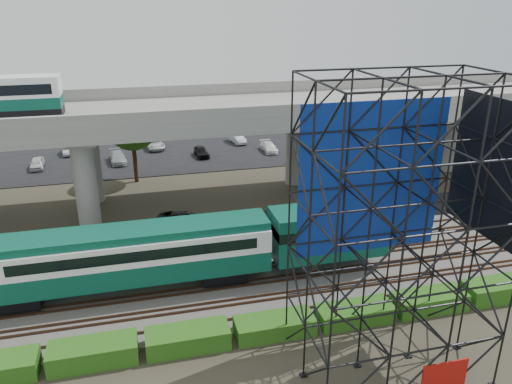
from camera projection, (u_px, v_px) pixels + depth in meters
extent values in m
plane|color=#474233|center=(241.00, 296.00, 32.55)|extent=(140.00, 140.00, 0.00)
cube|color=slate|center=(235.00, 279.00, 34.32)|extent=(90.00, 12.00, 0.20)
cube|color=black|center=(214.00, 228.00, 42.02)|extent=(90.00, 5.00, 0.08)
cube|color=black|center=(183.00, 151.00, 63.26)|extent=(90.00, 18.00, 0.08)
cube|color=#476176|center=(168.00, 115.00, 83.14)|extent=(140.00, 40.00, 0.03)
cube|color=#472D1E|center=(251.00, 316.00, 29.99)|extent=(90.00, 0.08, 0.16)
cube|color=#472D1E|center=(246.00, 303.00, 31.29)|extent=(90.00, 0.08, 0.16)
cube|color=#472D1E|center=(244.00, 298.00, 31.80)|extent=(90.00, 0.08, 0.16)
cube|color=#472D1E|center=(239.00, 286.00, 33.10)|extent=(90.00, 0.08, 0.16)
cube|color=#472D1E|center=(237.00, 282.00, 33.61)|extent=(90.00, 0.08, 0.16)
cube|color=#472D1E|center=(233.00, 271.00, 34.91)|extent=(90.00, 0.08, 0.16)
cube|color=#472D1E|center=(231.00, 267.00, 35.41)|extent=(90.00, 0.08, 0.16)
cube|color=#472D1E|center=(227.00, 258.00, 36.72)|extent=(90.00, 0.08, 0.16)
cube|color=#472D1E|center=(226.00, 254.00, 37.22)|extent=(90.00, 0.08, 0.16)
cube|color=#472D1E|center=(222.00, 246.00, 38.52)|extent=(90.00, 0.08, 0.16)
cube|color=black|center=(17.00, 297.00, 30.91)|extent=(3.00, 2.20, 0.90)
cube|color=black|center=(223.00, 271.00, 33.88)|extent=(3.00, 2.20, 0.90)
cube|color=#0B4E3B|center=(123.00, 268.00, 31.98)|extent=(19.00, 3.00, 1.40)
cube|color=white|center=(121.00, 248.00, 31.45)|extent=(19.00, 3.00, 1.50)
cube|color=#0B4E3B|center=(119.00, 234.00, 31.09)|extent=(19.00, 2.60, 0.50)
cube|color=black|center=(137.00, 246.00, 31.66)|extent=(15.00, 3.06, 0.70)
cube|color=#0B4E3B|center=(328.00, 231.00, 34.81)|extent=(8.00, 3.00, 3.40)
cube|color=#9E9B93|center=(201.00, 114.00, 43.89)|extent=(80.00, 12.00, 1.20)
cube|color=#9E9B93|center=(211.00, 115.00, 38.28)|extent=(80.00, 0.50, 1.10)
cube|color=#9E9B93|center=(192.00, 90.00, 48.67)|extent=(80.00, 0.50, 1.10)
cylinder|color=#9E9B93|center=(86.00, 186.00, 40.11)|extent=(1.80, 1.80, 8.00)
cylinder|color=#9E9B93|center=(91.00, 161.00, 46.44)|extent=(1.80, 1.80, 8.00)
cube|color=#9E9B93|center=(83.00, 131.00, 41.93)|extent=(2.40, 9.00, 0.60)
cylinder|color=#9E9B93|center=(319.00, 167.00, 44.68)|extent=(1.80, 1.80, 8.00)
cylinder|color=#9E9B93|center=(295.00, 146.00, 51.00)|extent=(1.80, 1.80, 8.00)
cube|color=#9E9B93|center=(308.00, 118.00, 46.50)|extent=(2.40, 9.00, 0.60)
cylinder|color=#9E9B93|center=(492.00, 153.00, 48.79)|extent=(1.80, 1.80, 8.00)
cylinder|color=#9E9B93|center=(449.00, 135.00, 55.11)|extent=(1.80, 1.80, 8.00)
cube|color=#9E9B93|center=(475.00, 108.00, 50.61)|extent=(2.40, 9.00, 0.60)
cube|color=navy|center=(372.00, 179.00, 26.07)|extent=(8.10, 0.08, 8.25)
cube|color=black|center=(489.00, 169.00, 23.92)|extent=(0.06, 5.40, 6.75)
cube|color=#A6110B|center=(444.00, 376.00, 23.80)|extent=(2.40, 0.08, 1.60)
cube|color=black|center=(383.00, 360.00, 26.67)|extent=(9.36, 6.36, 0.08)
cube|color=#244E11|center=(93.00, 353.00, 26.40)|extent=(4.60, 1.80, 1.20)
cube|color=#244E11|center=(188.00, 339.00, 27.55)|extent=(4.60, 1.80, 1.15)
cube|color=#244E11|center=(275.00, 326.00, 28.71)|extent=(4.60, 1.80, 1.03)
cube|color=#244E11|center=(355.00, 313.00, 29.85)|extent=(4.60, 1.80, 1.01)
cube|color=#244E11|center=(429.00, 301.00, 30.98)|extent=(4.60, 1.80, 1.12)
cube|color=#244E11|center=(498.00, 290.00, 32.10)|extent=(4.60, 1.80, 1.20)
cylinder|color=#382314|center=(359.00, 180.00, 46.17)|extent=(0.44, 0.44, 4.80)
ellipsoid|color=#244E11|center=(362.00, 147.00, 45.01)|extent=(4.94, 4.94, 4.18)
cylinder|color=#382314|center=(135.00, 160.00, 52.00)|extent=(0.44, 0.44, 4.80)
ellipsoid|color=#244E11|center=(132.00, 130.00, 50.84)|extent=(4.94, 4.94, 4.18)
imported|color=black|center=(184.00, 220.00, 41.84)|extent=(5.23, 3.89, 1.32)
imported|color=silver|center=(37.00, 163.00, 56.48)|extent=(1.59, 3.59, 1.20)
imported|color=#A0A2A8|center=(68.00, 150.00, 61.67)|extent=(1.38, 3.49, 1.13)
imported|color=#A1A5A9|center=(118.00, 157.00, 58.49)|extent=(2.27, 4.49, 1.25)
imported|color=silver|center=(154.00, 144.00, 64.03)|extent=(2.86, 4.83, 1.26)
imported|color=black|center=(201.00, 152.00, 60.76)|extent=(1.70, 3.66, 1.21)
imported|color=#B4B5BC|center=(237.00, 138.00, 66.52)|extent=(2.06, 4.03, 1.27)
imported|color=white|center=(269.00, 147.00, 62.72)|extent=(1.64, 3.89, 1.12)
imported|color=silver|center=(318.00, 133.00, 69.15)|extent=(2.58, 4.70, 1.25)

